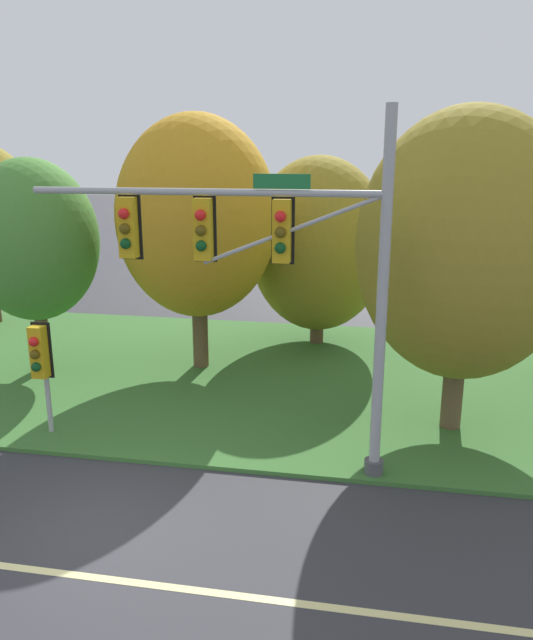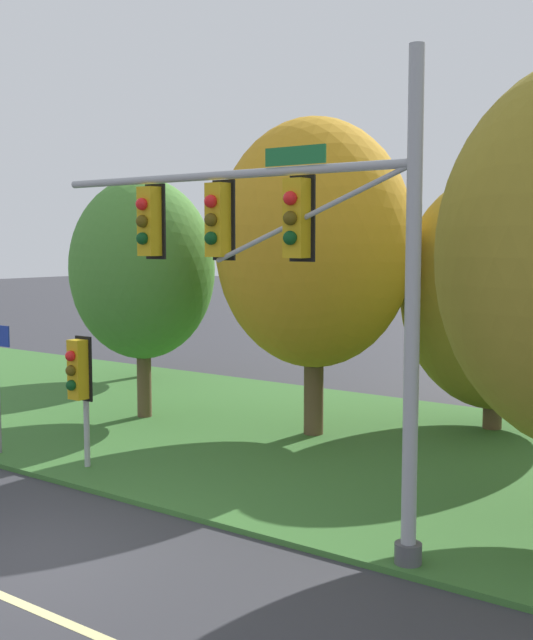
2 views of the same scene
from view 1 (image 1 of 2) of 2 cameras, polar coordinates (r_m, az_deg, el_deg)
The scene contains 9 objects.
ground_plane at distance 12.21m, azimuth -14.47°, elevation -18.25°, with size 160.00×160.00×0.00m, color #333338.
lane_stripe at distance 11.34m, azimuth -17.15°, elevation -21.37°, with size 36.00×0.16×0.01m, color beige.
grass_verge at distance 19.16m, azimuth -4.25°, elevation -4.85°, with size 48.00×11.50×0.10m, color #386B2D.
traffic_signal_mast at distance 12.32m, azimuth 0.41°, elevation 5.63°, with size 7.32×0.49×7.36m.
pedestrian_signal_near_kerb at distance 15.28m, azimuth -19.99°, elevation -3.22°, with size 0.46×0.55×2.74m.
tree_left_of_mast at distance 19.73m, azimuth -20.57°, elevation 6.80°, with size 3.82×3.82×6.35m.
tree_behind_signpost at distance 18.69m, azimuth -6.38°, elevation 9.30°, with size 4.75×4.75×7.60m.
tree_mid_verge at distance 21.29m, azimuth 4.79°, elevation 6.90°, with size 4.70×4.70×6.39m.
tree_tall_centre at distance 14.91m, azimuth 17.69°, elevation 6.44°, with size 4.94×4.94×7.54m.
Camera 1 is at (4.61, -9.13, 6.66)m, focal length 35.00 mm.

